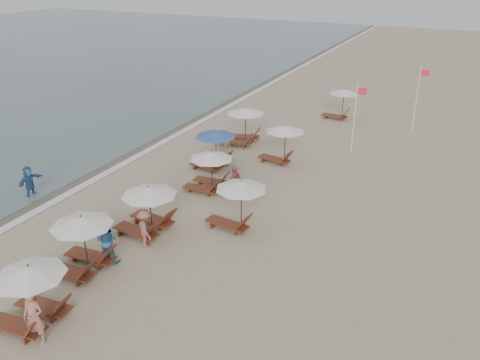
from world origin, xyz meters
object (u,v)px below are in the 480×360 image
at_px(beachgoer_mid_b, 145,228).
at_px(lounger_station_2, 146,210).
at_px(inland_station_1, 281,140).
at_px(beachgoer_near, 34,317).
at_px(lounger_station_0, 29,295).
at_px(lounger_station_1, 80,245).
at_px(lounger_station_4, 213,148).
at_px(lounger_station_5, 242,126).
at_px(beachgoer_mid_a, 107,240).
at_px(flag_pole_near, 355,115).
at_px(beachgoer_far_a, 235,182).
at_px(waterline_walker, 29,181).
at_px(inland_station_0, 235,200).
at_px(lounger_station_3, 208,170).
at_px(beachgoer_far_b, 224,145).
at_px(inland_station_2, 340,100).

bearing_deg(beachgoer_mid_b, lounger_station_2, -17.76).
relative_size(inland_station_1, beachgoer_near, 1.40).
distance_m(lounger_station_0, beachgoer_near, 0.94).
distance_m(lounger_station_1, lounger_station_4, 10.94).
bearing_deg(lounger_station_4, lounger_station_5, 92.98).
bearing_deg(beachgoer_mid_a, lounger_station_5, -95.58).
bearing_deg(flag_pole_near, beachgoer_far_a, -112.66).
xyz_separation_m(lounger_station_0, waterline_walker, (-7.47, 6.69, -0.35)).
height_order(lounger_station_5, beachgoer_mid_a, lounger_station_5).
relative_size(lounger_station_1, inland_station_0, 0.99).
distance_m(lounger_station_3, waterline_walker, 8.85).
bearing_deg(flag_pole_near, lounger_station_4, -138.55).
distance_m(inland_station_1, flag_pole_near, 4.87).
distance_m(inland_station_0, beachgoer_near, 9.19).
xyz_separation_m(lounger_station_3, lounger_station_5, (-1.43, 6.87, 0.08)).
bearing_deg(inland_station_0, flag_pole_near, 78.34).
xyz_separation_m(lounger_station_0, beachgoer_near, (0.74, -0.54, -0.19)).
bearing_deg(lounger_station_3, waterline_walker, -149.20).
relative_size(lounger_station_0, lounger_station_1, 0.96).
height_order(lounger_station_5, inland_station_0, lounger_station_5).
relative_size(lounger_station_1, beachgoer_far_b, 1.62).
xyz_separation_m(beachgoer_mid_b, flag_pole_near, (4.98, 14.20, 1.53)).
bearing_deg(lounger_station_0, waterline_walker, 138.16).
xyz_separation_m(lounger_station_2, inland_station_1, (2.29, 9.82, 0.33)).
height_order(lounger_station_3, beachgoer_mid_a, lounger_station_3).
xyz_separation_m(lounger_station_4, lounger_station_5, (-0.22, 4.21, 0.00)).
bearing_deg(lounger_station_1, inland_station_1, 78.40).
relative_size(lounger_station_0, inland_station_2, 0.99).
relative_size(beachgoer_near, flag_pole_near, 0.45).
bearing_deg(lounger_station_5, beachgoer_far_a, -66.64).
bearing_deg(beachgoer_far_b, lounger_station_2, -147.08).
bearing_deg(beachgoer_near, inland_station_0, 66.20).
bearing_deg(beachgoer_mid_b, flag_pole_near, -71.22).
relative_size(lounger_station_1, inland_station_2, 1.03).
height_order(inland_station_0, beachgoer_mid_b, inland_station_0).
height_order(lounger_station_3, inland_station_1, inland_station_1).
bearing_deg(beachgoer_near, inland_station_1, 76.51).
distance_m(lounger_station_5, beachgoer_far_a, 7.81).
height_order(beachgoer_mid_a, beachgoer_far_a, beachgoer_mid_a).
height_order(beachgoer_near, beachgoer_mid_a, beachgoer_near).
bearing_deg(waterline_walker, beachgoer_far_b, -38.49).
bearing_deg(beachgoer_mid_a, beachgoer_near, 91.81).
distance_m(lounger_station_2, inland_station_0, 3.83).
xyz_separation_m(inland_station_0, waterline_walker, (-10.56, -1.64, -0.57)).
height_order(lounger_station_5, beachgoer_mid_b, lounger_station_5).
height_order(lounger_station_0, lounger_station_5, lounger_station_5).
bearing_deg(lounger_station_5, waterline_walker, -118.41).
height_order(lounger_station_1, beachgoer_far_b, lounger_station_1).
relative_size(lounger_station_0, beachgoer_far_a, 1.49).
relative_size(lounger_station_5, inland_station_0, 1.02).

